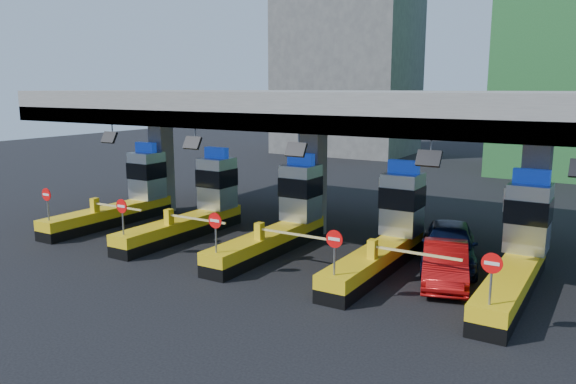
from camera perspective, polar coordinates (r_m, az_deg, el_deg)
The scene contains 10 objects.
ground at distance 25.47m, azimuth -0.75°, elevation -5.76°, with size 120.00×120.00×0.00m, color black.
toll_canopy at distance 26.93m, azimuth 2.50°, elevation 8.37°, with size 28.00×12.09×7.00m.
toll_lane_far_left at distance 31.65m, azimuth -16.01°, elevation -0.34°, with size 4.43×8.00×4.16m.
toll_lane_left at distance 28.23m, azimuth -9.09°, elevation -1.35°, with size 4.43×8.00×4.16m.
toll_lane_center at distance 25.34m, azimuth -0.42°, elevation -2.58°, with size 4.43×8.00×4.16m.
toll_lane_right at distance 23.18m, azimuth 10.18°, elevation -4.00°, with size 4.43×8.00×4.16m.
toll_lane_far_right at distance 21.96m, azimuth 22.47°, elevation -5.48°, with size 4.43×8.00×4.16m.
bg_building_concrete at distance 62.82m, azimuth 6.01°, elevation 12.19°, with size 14.00×10.00×18.00m, color #4C4C49.
van at distance 23.75m, azimuth 16.05°, elevation -5.12°, with size 2.14×5.32×1.81m, color black.
red_car at distance 21.71m, azimuth 15.67°, elevation -7.02°, with size 1.58×4.54×1.50m, color #A00C0C.
Camera 1 is at (12.99, -20.70, 7.16)m, focal length 35.00 mm.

